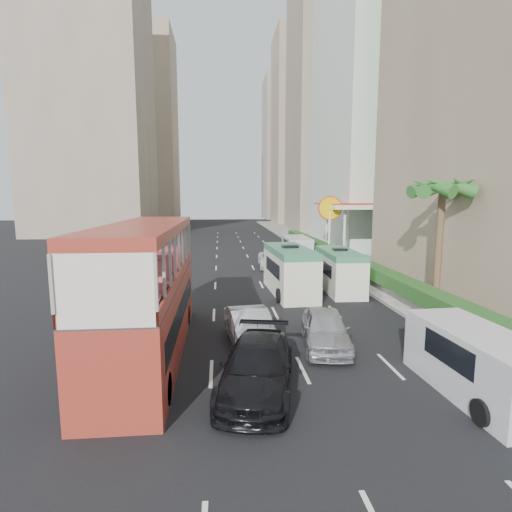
{
  "coord_description": "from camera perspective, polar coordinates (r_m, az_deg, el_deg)",
  "views": [
    {
      "loc": [
        -3.24,
        -15.11,
        5.99
      ],
      "look_at": [
        -1.5,
        4.0,
        3.2
      ],
      "focal_mm": 28.0,
      "sensor_mm": 36.0,
      "label": 1
    }
  ],
  "objects": [
    {
      "name": "car_silver_lane_b",
      "position": [
        16.86,
        9.83,
        -12.66
      ],
      "size": [
        2.4,
        4.65,
        1.51
      ],
      "primitive_type": "imported",
      "rotation": [
        0.0,
        0.0,
        -0.14
      ],
      "color": "#B4B7BC",
      "rests_on": "ground"
    },
    {
      "name": "double_decker_bus",
      "position": [
        15.75,
        -15.21,
        -4.71
      ],
      "size": [
        2.5,
        11.0,
        5.06
      ],
      "primitive_type": "cube",
      "color": "#A43224",
      "rests_on": "ground"
    },
    {
      "name": "minibus_far",
      "position": [
        26.54,
        11.79,
        -2.04
      ],
      "size": [
        2.18,
        6.02,
        2.64
      ],
      "primitive_type": "cube",
      "rotation": [
        0.0,
        0.0,
        -0.03
      ],
      "color": "silver",
      "rests_on": "ground"
    },
    {
      "name": "car_silver_lane_a",
      "position": [
        16.69,
        -0.82,
        -12.75
      ],
      "size": [
        2.13,
        4.66,
        1.48
      ],
      "primitive_type": "imported",
      "rotation": [
        0.0,
        0.0,
        0.13
      ],
      "color": "#B4B7BC",
      "rests_on": "ground"
    },
    {
      "name": "tower_far_b",
      "position": [
        121.63,
        4.56,
        14.85
      ],
      "size": [
        14.0,
        14.0,
        40.0
      ],
      "primitive_type": "cube",
      "color": "tan",
      "rests_on": "ground"
    },
    {
      "name": "tower_left_b",
      "position": [
        108.12,
        -15.84,
        17.01
      ],
      "size": [
        16.0,
        16.0,
        46.0
      ],
      "primitive_type": "cube",
      "color": "tan",
      "rests_on": "ground"
    },
    {
      "name": "hedge",
      "position": [
        30.93,
        12.63,
        -0.23
      ],
      "size": [
        1.1,
        44.0,
        0.7
      ],
      "primitive_type": "cube",
      "color": "#2D6626",
      "rests_on": "kerb_wall"
    },
    {
      "name": "sidewalk",
      "position": [
        42.35,
        11.65,
        0.09
      ],
      "size": [
        6.0,
        120.0,
        0.18
      ],
      "primitive_type": "cube",
      "color": "#99968C",
      "rests_on": "ground"
    },
    {
      "name": "kerb_wall",
      "position": [
        31.06,
        12.58,
        -1.78
      ],
      "size": [
        0.3,
        44.0,
        1.0
      ],
      "primitive_type": "cube",
      "color": "silver",
      "rests_on": "sidewalk"
    },
    {
      "name": "van_asset",
      "position": [
        34.73,
        2.47,
        -1.68
      ],
      "size": [
        2.71,
        5.4,
        1.47
      ],
      "primitive_type": "imported",
      "rotation": [
        0.0,
        0.0,
        -0.05
      ],
      "color": "silver",
      "rests_on": "ground"
    },
    {
      "name": "palm_tree",
      "position": [
        22.23,
        24.63,
        0.77
      ],
      "size": [
        0.36,
        0.36,
        6.4
      ],
      "primitive_type": "cylinder",
      "color": "brown",
      "rests_on": "sidewalk"
    },
    {
      "name": "panel_van_near",
      "position": [
        14.26,
        29.08,
        -13.25
      ],
      "size": [
        2.25,
        5.14,
        2.02
      ],
      "primitive_type": "cube",
      "rotation": [
        0.0,
        0.0,
        0.05
      ],
      "color": "silver",
      "rests_on": "ground"
    },
    {
      "name": "tower_left_a",
      "position": [
        75.81,
        -22.79,
        22.95
      ],
      "size": [
        18.0,
        18.0,
        52.0
      ],
      "primitive_type": "cube",
      "color": "tan",
      "rests_on": "ground"
    },
    {
      "name": "car_black",
      "position": [
        13.25,
        0.17,
        -18.61
      ],
      "size": [
        3.14,
        5.6,
        1.53
      ],
      "primitive_type": "imported",
      "rotation": [
        0.0,
        0.0,
        -0.2
      ],
      "color": "black",
      "rests_on": "ground"
    },
    {
      "name": "tower_mid",
      "position": [
        78.47,
        11.52,
        22.12
      ],
      "size": [
        16.0,
        16.0,
        50.0
      ],
      "primitive_type": "cube",
      "color": "tan",
      "rests_on": "ground"
    },
    {
      "name": "tower_stripe",
      "position": [
        58.25,
        19.55,
        31.09
      ],
      "size": [
        16.0,
        18.0,
        58.0
      ],
      "primitive_type": "cube",
      "color": "white",
      "rests_on": "ground"
    },
    {
      "name": "panel_van_far",
      "position": [
        39.18,
        5.85,
        1.08
      ],
      "size": [
        2.36,
        5.64,
        2.24
      ],
      "primitive_type": "cube",
      "rotation": [
        0.0,
        0.0,
        -0.02
      ],
      "color": "silver",
      "rests_on": "ground"
    },
    {
      "name": "minibus_near",
      "position": [
        25.23,
        4.82,
        -2.1
      ],
      "size": [
        2.56,
        6.7,
        2.92
      ],
      "primitive_type": "cube",
      "rotation": [
        0.0,
        0.0,
        0.06
      ],
      "color": "silver",
      "rests_on": "ground"
    },
    {
      "name": "shell_station",
      "position": [
        40.48,
        13.93,
        3.43
      ],
      "size": [
        6.5,
        8.0,
        5.5
      ],
      "primitive_type": "cube",
      "color": "silver",
      "rests_on": "ground"
    },
    {
      "name": "ground_plane",
      "position": [
        16.58,
        6.6,
        -12.97
      ],
      "size": [
        200.0,
        200.0,
        0.0
      ],
      "primitive_type": "plane",
      "color": "black",
      "rests_on": "ground"
    },
    {
      "name": "tower_far_a",
      "position": [
        100.48,
        6.79,
        17.37
      ],
      "size": [
        14.0,
        14.0,
        44.0
      ],
      "primitive_type": "cube",
      "color": "tan",
      "rests_on": "ground"
    }
  ]
}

